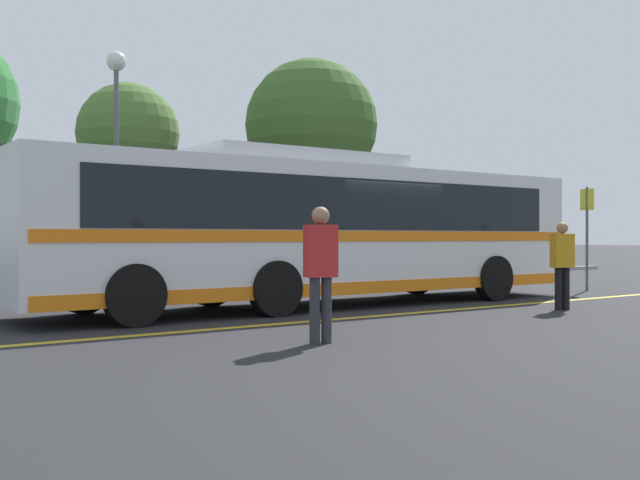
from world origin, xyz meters
The scene contains 14 objects.
ground_plane centered at (0.00, 0.00, 0.00)m, with size 220.00×220.00×0.00m, color #262628.
lane_strip_0 centered at (-0.92, -1.96, 0.00)m, with size 0.20×32.47×0.01m, color gold.
curb_strip centered at (-0.92, 7.40, 0.07)m, with size 40.47×0.36×0.15m, color #99999E.
transit_bus centered at (-0.93, 0.24, 1.61)m, with size 12.80×2.82×3.10m.
parked_car_1 centered at (-4.32, 6.30, 0.75)m, with size 4.02×1.91×1.51m.
parked_car_2 centered at (0.76, 6.14, 0.74)m, with size 4.25×2.16×1.44m.
parked_car_3 centered at (6.01, 6.14, 0.71)m, with size 4.42×1.92×1.42m.
parked_car_4 centered at (11.80, 6.24, 0.77)m, with size 4.03×1.96×1.54m.
pedestrian_0 centered at (-4.12, -4.16, 1.05)m, with size 0.46×0.31×1.82m.
pedestrian_1 centered at (2.37, -3.23, 0.97)m, with size 0.47×0.34×1.70m.
bus_stop_sign centered at (7.29, -0.43, 1.71)m, with size 0.07×0.40×2.74m.
street_lamp centered at (-2.08, 8.56, 5.10)m, with size 0.57×0.57×6.74m.
tree_2 centered at (5.30, 9.29, 5.35)m, with size 4.66×4.66×7.68m.
tree_3 centered at (-0.48, 11.71, 4.84)m, with size 3.38×3.38×6.55m.
Camera 1 is at (-9.96, -12.18, 1.41)m, focal length 42.00 mm.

